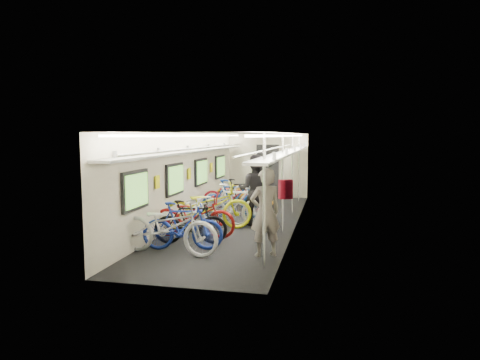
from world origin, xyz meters
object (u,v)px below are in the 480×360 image
at_px(bicycle_1, 183,226).
at_px(passenger_mid, 255,190).
at_px(bicycle_0, 168,226).
at_px(backpack, 286,189).
at_px(passenger_near, 265,212).

distance_m(bicycle_1, passenger_mid, 2.95).
bearing_deg(bicycle_0, bicycle_1, -18.24).
bearing_deg(bicycle_0, backpack, -67.08).
distance_m(bicycle_0, passenger_mid, 3.33).
distance_m(bicycle_1, passenger_near, 1.76).
height_order(bicycle_1, backpack, backpack).
relative_size(bicycle_0, passenger_near, 1.24).
xyz_separation_m(bicycle_0, passenger_near, (1.89, 0.28, 0.30)).
height_order(bicycle_1, passenger_near, passenger_near).
distance_m(bicycle_0, passenger_near, 1.93).
bearing_deg(passenger_near, bicycle_0, -22.82).
distance_m(bicycle_1, backpack, 2.23).
distance_m(bicycle_0, backpack, 2.43).
xyz_separation_m(passenger_near, backpack, (0.35, 0.36, 0.42)).
xyz_separation_m(bicycle_0, passenger_mid, (1.17, 3.10, 0.36)).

